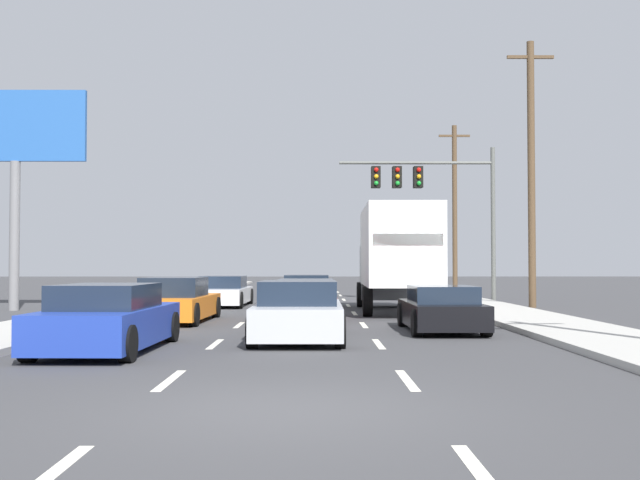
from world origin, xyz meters
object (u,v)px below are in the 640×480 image
object	(u,v)px
traffic_signal_mast	(423,187)
utility_pole_far	(455,207)
car_orange	(176,302)
utility_pole_mid	(531,170)
car_maroon	(306,301)
car_black	(441,310)
box_truck	(397,253)
car_silver	(299,313)
car_blue	(108,320)
car_white	(223,292)
roadside_billboard	(16,149)
car_tan	(307,292)

from	to	relation	value
traffic_signal_mast	utility_pole_far	bearing A→B (deg)	72.06
car_orange	utility_pole_mid	world-z (taller)	utility_pole_mid
car_maroon	car_black	bearing A→B (deg)	-50.96
car_maroon	box_truck	xyz separation A→B (m)	(3.09, 3.34, 1.48)
car_maroon	car_black	world-z (taller)	car_maroon
car_silver	utility_pole_mid	size ratio (longest dim) A/B	0.45
car_orange	car_blue	distance (m)	7.50
car_orange	box_truck	distance (m)	8.23
box_truck	utility_pole_far	distance (m)	18.70
car_white	car_silver	size ratio (longest dim) A/B	1.03
car_maroon	utility_pole_mid	world-z (taller)	utility_pole_mid
utility_pole_mid	roadside_billboard	world-z (taller)	utility_pole_mid
car_silver	roadside_billboard	distance (m)	15.97
car_orange	utility_pole_far	distance (m)	25.53
car_silver	traffic_signal_mast	bearing A→B (deg)	73.46
car_orange	utility_pole_far	world-z (taller)	utility_pole_far
utility_pole_mid	box_truck	bearing A→B (deg)	-152.98
car_white	box_truck	xyz separation A→B (m)	(6.48, -3.99, 1.50)
traffic_signal_mast	utility_pole_mid	xyz separation A→B (m)	(3.48, -4.96, 0.15)
car_black	utility_pole_far	world-z (taller)	utility_pole_far
car_silver	box_truck	bearing A→B (deg)	71.86
box_truck	car_black	bearing A→B (deg)	-87.60
car_silver	box_truck	xyz separation A→B (m)	(3.18, 9.69, 1.45)
car_black	utility_pole_far	distance (m)	26.12
box_truck	utility_pole_far	bearing A→B (deg)	73.55
car_silver	utility_pole_mid	world-z (taller)	utility_pole_mid
car_white	car_orange	distance (m)	8.34
car_blue	roadside_billboard	distance (m)	15.61
car_orange	utility_pole_mid	xyz separation A→B (m)	(12.32, 7.15, 4.69)
utility_pole_mid	car_orange	bearing A→B (deg)	-149.89
car_silver	box_truck	distance (m)	10.30
traffic_signal_mast	utility_pole_mid	world-z (taller)	utility_pole_mid
car_blue	box_truck	world-z (taller)	box_truck
utility_pole_mid	utility_pole_far	world-z (taller)	utility_pole_mid
traffic_signal_mast	utility_pole_far	size ratio (longest dim) A/B	0.72
car_orange	car_tan	size ratio (longest dim) A/B	1.16
car_orange	car_maroon	xyz separation A→B (m)	(3.74, 1.00, -0.02)
car_white	roadside_billboard	size ratio (longest dim) A/B	0.59
box_truck	car_tan	bearing A→B (deg)	138.17
car_orange	traffic_signal_mast	xyz separation A→B (m)	(8.84, 12.11, 4.54)
car_tan	utility_pole_mid	xyz separation A→B (m)	(8.62, -0.01, 4.68)
car_maroon	car_blue	bearing A→B (deg)	-113.46
car_blue	car_black	world-z (taller)	car_blue
box_truck	traffic_signal_mast	bearing A→B (deg)	75.49
car_white	car_black	world-z (taller)	car_white
car_white	utility_pole_mid	distance (m)	12.92
car_tan	utility_pole_mid	distance (m)	9.81
car_orange	box_truck	size ratio (longest dim) A/B	0.57
car_silver	traffic_signal_mast	world-z (taller)	traffic_signal_mast
car_orange	traffic_signal_mast	distance (m)	15.66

